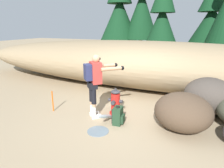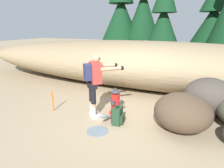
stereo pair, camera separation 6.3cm
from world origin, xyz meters
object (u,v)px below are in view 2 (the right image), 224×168
at_px(utility_worker, 95,79).
at_px(boulder_small, 183,112).
at_px(survey_stake, 53,101).
at_px(spare_backpack, 118,116).
at_px(fire_hydrant, 115,102).
at_px(boulder_mid, 209,96).

distance_m(utility_worker, boulder_small, 2.27).
bearing_deg(boulder_small, survey_stake, -174.29).
height_order(spare_backpack, survey_stake, survey_stake).
bearing_deg(fire_hydrant, boulder_mid, 24.18).
bearing_deg(boulder_small, fire_hydrant, 173.64).
relative_size(boulder_small, survey_stake, 2.20).
relative_size(spare_backpack, boulder_mid, 0.35).
bearing_deg(utility_worker, boulder_mid, -16.50).
bearing_deg(utility_worker, survey_stake, 142.74).
xyz_separation_m(fire_hydrant, spare_backpack, (0.29, -0.54, -0.12)).
bearing_deg(boulder_mid, survey_stake, -158.47).
xyz_separation_m(spare_backpack, boulder_small, (1.49, 0.34, 0.23)).
height_order(boulder_mid, boulder_small, boulder_mid).
bearing_deg(spare_backpack, survey_stake, 176.19).
xyz_separation_m(spare_backpack, survey_stake, (-2.00, -0.00, 0.08)).
distance_m(utility_worker, boulder_mid, 3.18).
distance_m(boulder_mid, boulder_small, 1.39).
bearing_deg(spare_backpack, utility_worker, 163.61).
height_order(fire_hydrant, boulder_mid, boulder_mid).
xyz_separation_m(fire_hydrant, utility_worker, (-0.40, -0.39, 0.73)).
bearing_deg(boulder_small, utility_worker, -174.99).
distance_m(utility_worker, spare_backpack, 1.11).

